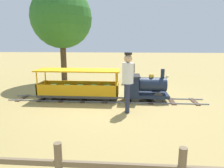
% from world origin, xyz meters
% --- Properties ---
extents(ground_plane, '(60.00, 60.00, 0.00)m').
position_xyz_m(ground_plane, '(0.00, 0.00, 0.00)').
color(ground_plane, '#A38C51').
extents(track, '(0.77, 6.40, 0.04)m').
position_xyz_m(track, '(0.00, -0.07, 0.02)').
color(track, gray).
rests_on(track, ground_plane).
extents(locomotive, '(0.73, 1.45, 1.02)m').
position_xyz_m(locomotive, '(0.00, 1.13, 0.48)').
color(locomotive, '#192338').
rests_on(locomotive, ground_plane).
extents(passenger_car, '(0.83, 2.70, 0.97)m').
position_xyz_m(passenger_car, '(0.00, -0.97, 0.42)').
color(passenger_car, '#3F3F3F').
rests_on(passenger_car, ground_plane).
extents(conductor_person, '(0.30, 0.30, 1.62)m').
position_xyz_m(conductor_person, '(1.07, 0.63, 0.96)').
color(conductor_person, '#282D47').
rests_on(conductor_person, ground_plane).
extents(park_bench, '(1.34, 0.58, 0.82)m').
position_xyz_m(park_bench, '(-3.17, 0.76, 0.42)').
color(park_bench, brown).
rests_on(park_bench, ground_plane).
extents(oak_tree_near, '(2.66, 2.66, 4.25)m').
position_xyz_m(oak_tree_near, '(-2.67, -2.29, 2.91)').
color(oak_tree_near, '#4C3823').
rests_on(oak_tree_near, ground_plane).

